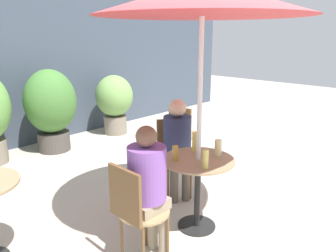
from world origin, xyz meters
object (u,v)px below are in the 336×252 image
(bistro_chair_0, at_px, (174,149))
(beer_glass_2, at_px, (205,159))
(bistro_chair_2, at_px, (184,130))
(beer_glass_3, at_px, (218,148))
(seated_person_1, at_px, (148,181))
(beer_glass_0, at_px, (195,142))
(potted_plant_1, at_px, (51,106))
(seated_person_0, at_px, (178,140))
(cafe_table_near, at_px, (198,176))
(bistro_chair_1, at_px, (135,207))
(beer_glass_1, at_px, (175,153))
(potted_plant_2, at_px, (114,100))

(bistro_chair_0, distance_m, beer_glass_2, 1.06)
(bistro_chair_2, xyz_separation_m, beer_glass_3, (-0.87, -1.20, 0.26))
(seated_person_1, distance_m, beer_glass_0, 0.82)
(bistro_chair_2, relative_size, potted_plant_1, 0.67)
(bistro_chair_0, xyz_separation_m, seated_person_1, (-1.05, -0.69, 0.17))
(beer_glass_2, bearing_deg, seated_person_1, 160.28)
(seated_person_0, xyz_separation_m, seated_person_1, (-0.98, -0.56, 0.00))
(cafe_table_near, xyz_separation_m, beer_glass_0, (0.15, 0.17, 0.28))
(bistro_chair_0, bearing_deg, bistro_chair_1, -120.00)
(cafe_table_near, bearing_deg, beer_glass_1, 143.56)
(bistro_chair_0, relative_size, beer_glass_3, 5.73)
(cafe_table_near, xyz_separation_m, bistro_chair_1, (-0.80, 0.01, -0.00))
(beer_glass_3, relative_size, potted_plant_2, 0.14)
(seated_person_0, relative_size, seated_person_1, 0.99)
(beer_glass_1, height_order, potted_plant_2, potted_plant_2)
(beer_glass_3, bearing_deg, beer_glass_0, 103.63)
(cafe_table_near, distance_m, bistro_chair_2, 1.56)
(seated_person_0, bearing_deg, bistro_chair_1, -123.45)
(seated_person_0, bearing_deg, potted_plant_2, 97.54)
(beer_glass_1, height_order, beer_glass_2, beer_glass_2)
(potted_plant_2, bearing_deg, beer_glass_3, -110.58)
(bistro_chair_0, bearing_deg, beer_glass_0, -85.54)
(bistro_chair_2, height_order, seated_person_0, seated_person_0)
(beer_glass_0, distance_m, beer_glass_1, 0.33)
(cafe_table_near, relative_size, beer_glass_1, 5.01)
(seated_person_1, relative_size, beer_glass_3, 7.56)
(bistro_chair_1, bearing_deg, beer_glass_2, -105.20)
(potted_plant_2, bearing_deg, cafe_table_near, -114.26)
(beer_glass_0, bearing_deg, beer_glass_3, -76.37)
(beer_glass_0, relative_size, potted_plant_2, 0.17)
(bistro_chair_1, bearing_deg, seated_person_1, -90.00)
(beer_glass_1, distance_m, beer_glass_2, 0.32)
(beer_glass_0, xyz_separation_m, potted_plant_2, (1.28, 3.01, -0.17))
(bistro_chair_2, bearing_deg, potted_plant_2, -16.92)
(seated_person_1, xyz_separation_m, potted_plant_1, (0.78, 3.14, 0.04))
(seated_person_1, height_order, beer_glass_2, seated_person_1)
(bistro_chair_1, bearing_deg, bistro_chair_2, -58.93)
(beer_glass_0, bearing_deg, potted_plant_2, 66.94)
(cafe_table_near, relative_size, beer_glass_2, 4.18)
(bistro_chair_0, height_order, bistro_chair_1, same)
(beer_glass_0, height_order, beer_glass_2, beer_glass_0)
(cafe_table_near, xyz_separation_m, beer_glass_1, (-0.18, 0.13, 0.25))
(seated_person_0, bearing_deg, seated_person_1, -120.01)
(seated_person_1, bearing_deg, potted_plant_1, -13.51)
(potted_plant_2, bearing_deg, potted_plant_1, -178.70)
(cafe_table_near, height_order, bistro_chair_1, bistro_chair_1)
(bistro_chair_2, xyz_separation_m, potted_plant_1, (-0.95, 2.02, 0.21))
(beer_glass_3, bearing_deg, potted_plant_1, 91.44)
(cafe_table_near, xyz_separation_m, potted_plant_2, (1.43, 3.17, 0.11))
(bistro_chair_0, distance_m, potted_plant_1, 2.48)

